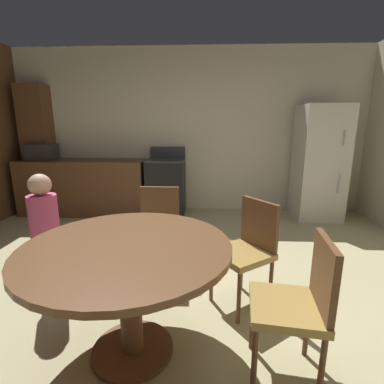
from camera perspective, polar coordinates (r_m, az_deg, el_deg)
ground_plane at (r=2.46m, az=-4.35°, el=-22.85°), size 14.00×14.00×0.00m
wall_back at (r=4.93m, az=-0.48°, el=12.13°), size 6.15×0.12×2.70m
kitchen_counter at (r=5.04m, az=-20.94°, el=0.97°), size 2.05×0.60×0.90m
pantry_column at (r=5.49m, az=-28.54°, el=7.52°), size 0.44×0.36×2.10m
oven_range at (r=4.67m, az=-5.24°, el=1.09°), size 0.60×0.60×1.10m
refrigerator at (r=4.85m, az=24.36°, el=5.36°), size 0.68×0.68×1.76m
microwave at (r=5.27m, az=-28.17°, el=7.16°), size 0.44×0.32×0.26m
dining_table at (r=1.82m, az=-12.79°, el=-14.71°), size 1.26×1.26×0.76m
chair_north at (r=2.76m, az=-6.84°, el=-6.96°), size 0.41×0.41×0.87m
chair_east at (r=1.78m, az=20.91°, el=-19.84°), size 0.45×0.45×0.87m
chair_northeast at (r=2.36m, az=11.28°, el=-10.73°), size 0.56×0.56×0.87m
person_child at (r=2.59m, az=-27.47°, el=-7.93°), size 0.30×0.30×1.09m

